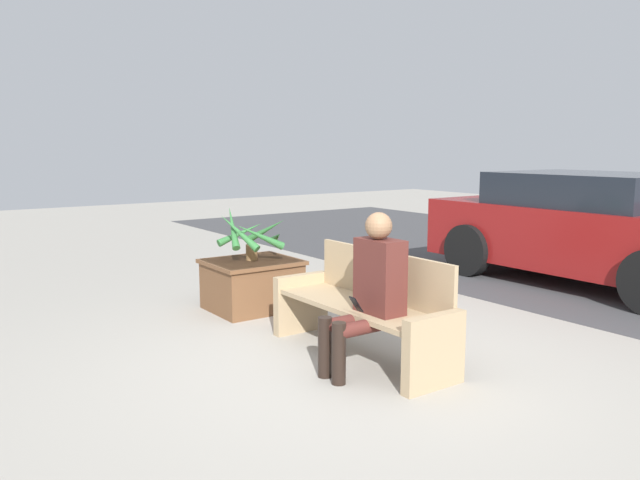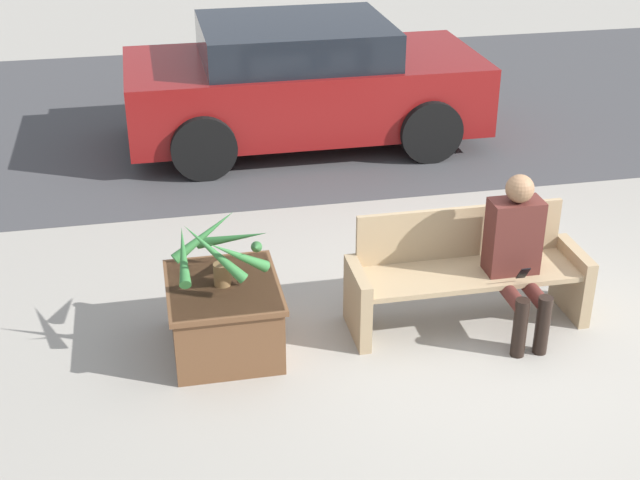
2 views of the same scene
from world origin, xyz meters
The scene contains 6 objects.
ground_plane centered at (0.00, 0.00, 0.00)m, with size 30.00×30.00×0.00m, color #9E998E.
bench centered at (-0.14, 0.27, 0.40)m, with size 1.80×0.55×0.86m.
person_seated centered at (0.17, 0.07, 0.66)m, with size 0.38×0.62×1.22m.
planter_box centered at (-1.97, 0.23, 0.28)m, with size 0.80×0.91×0.53m.
potted_plant centered at (-1.97, 0.24, 0.80)m, with size 0.73×0.74×0.58m.
parked_car centered at (-0.64, 4.33, 0.70)m, with size 3.95×1.98×1.39m.
Camera 1 is at (3.71, -2.89, 1.71)m, focal length 35.00 mm.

